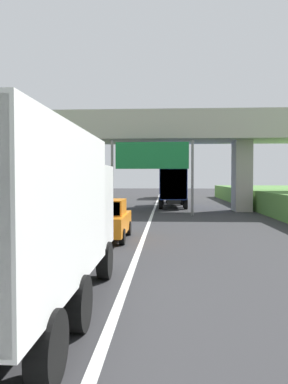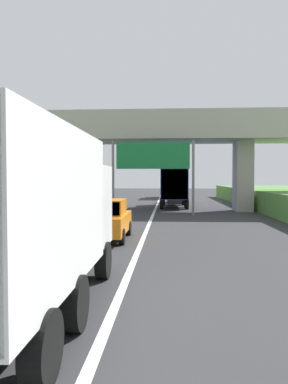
{
  "view_description": "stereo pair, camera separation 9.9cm",
  "coord_description": "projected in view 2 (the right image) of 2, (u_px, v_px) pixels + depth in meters",
  "views": [
    {
      "loc": [
        0.97,
        -0.11,
        2.6
      ],
      "look_at": [
        0.0,
        16.81,
        2.0
      ],
      "focal_mm": 35.45,
      "sensor_mm": 36.0,
      "label": 1
    },
    {
      "loc": [
        1.07,
        -0.11,
        2.6
      ],
      "look_at": [
        0.0,
        16.81,
        2.0
      ],
      "focal_mm": 35.45,
      "sensor_mm": 36.0,
      "label": 2
    }
  ],
  "objects": [
    {
      "name": "overpass_bridge",
      "position": [
        155.0,
        138.0,
        30.53
      ],
      "size": [
        40.0,
        4.8,
        7.79
      ],
      "color": "#ADA89E",
      "rests_on": "ground"
    },
    {
      "name": "truck_white",
      "position": [
        26.0,
        214.0,
        7.04
      ],
      "size": [
        2.44,
        7.3,
        3.44
      ],
      "color": "black",
      "rests_on": "ground"
    },
    {
      "name": "truck_blue",
      "position": [
        174.0,
        186.0,
        34.43
      ],
      "size": [
        2.44,
        7.3,
        3.44
      ],
      "color": "black",
      "rests_on": "ground"
    },
    {
      "name": "overhead_highway_sign",
      "position": [
        153.0,
        160.0,
        26.82
      ],
      "size": [
        5.88,
        0.18,
        5.29
      ],
      "color": "slate",
      "rests_on": "ground"
    },
    {
      "name": "construction_barrel_3",
      "position": [
        29.0,
        218.0,
        20.59
      ],
      "size": [
        0.57,
        0.57,
        0.9
      ],
      "color": "orange",
      "rests_on": "ground"
    },
    {
      "name": "car_orange",
      "position": [
        106.0,
        220.0,
        16.1
      ],
      "size": [
        1.86,
        4.1,
        1.72
      ],
      "color": "orange",
      "rests_on": "ground"
    },
    {
      "name": "truck_yellow",
      "position": [
        171.0,
        184.0,
        50.69
      ],
      "size": [
        2.44,
        7.3,
        3.44
      ],
      "color": "black",
      "rests_on": "ground"
    },
    {
      "name": "lane_centre_stripe",
      "position": [
        151.0,
        218.0,
        24.65
      ],
      "size": [
        0.2,
        88.89,
        0.01
      ],
      "primitive_type": "cube",
      "color": "white",
      "rests_on": "ground"
    },
    {
      "name": "car_black",
      "position": [
        176.0,
        195.0,
        41.06
      ],
      "size": [
        1.86,
        4.1,
        1.72
      ],
      "color": "black",
      "rests_on": "ground"
    }
  ]
}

